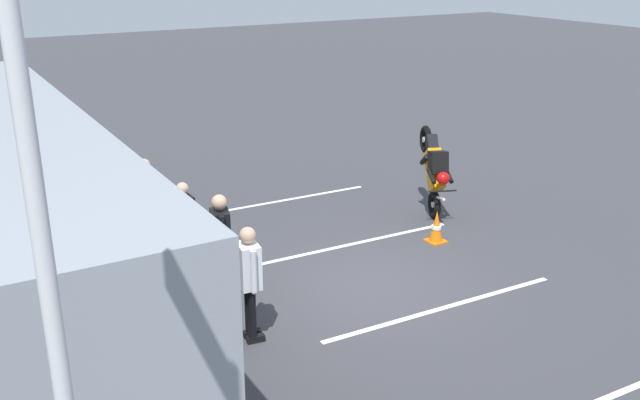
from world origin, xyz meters
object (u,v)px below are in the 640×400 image
at_px(spectator_left, 221,239).
at_px(spectator_centre, 185,220).
at_px(stunt_motorcycle, 434,168).
at_px(parked_motorcycle_silver, 148,267).
at_px(spectator_far_left, 249,274).
at_px(tour_bus, 1,235).
at_px(traffic_cone, 436,227).
at_px(spectator_right, 147,197).

height_order(spectator_left, spectator_centre, spectator_left).
bearing_deg(stunt_motorcycle, parked_motorcycle_silver, 94.71).
distance_m(spectator_far_left, parked_motorcycle_silver, 2.36).
bearing_deg(spectator_centre, tour_bus, 107.48).
distance_m(spectator_left, parked_motorcycle_silver, 1.41).
xyz_separation_m(stunt_motorcycle, traffic_cone, (-1.16, 0.83, -0.75)).
xyz_separation_m(tour_bus, traffic_cone, (-0.18, -7.52, -1.34)).
bearing_deg(traffic_cone, spectator_centre, 76.64).
relative_size(spectator_far_left, spectator_left, 0.96).
distance_m(parked_motorcycle_silver, traffic_cone, 5.46).
bearing_deg(tour_bus, spectator_far_left, -119.91).
distance_m(parked_motorcycle_silver, stunt_motorcycle, 6.30).
height_order(spectator_centre, spectator_right, spectator_right).
xyz_separation_m(spectator_far_left, stunt_motorcycle, (2.66, -5.43, 0.02)).
height_order(spectator_centre, parked_motorcycle_silver, spectator_centre).
bearing_deg(spectator_centre, spectator_right, 12.56).
bearing_deg(spectator_far_left, parked_motorcycle_silver, 20.90).
height_order(spectator_right, stunt_motorcycle, stunt_motorcycle).
height_order(spectator_left, parked_motorcycle_silver, spectator_left).
relative_size(spectator_left, traffic_cone, 2.87).
distance_m(tour_bus, spectator_centre, 3.13).
relative_size(tour_bus, spectator_centre, 6.36).
xyz_separation_m(spectator_left, traffic_cone, (0.22, -4.49, -0.78)).
height_order(spectator_right, parked_motorcycle_silver, spectator_right).
relative_size(spectator_left, spectator_right, 1.01).
xyz_separation_m(spectator_left, parked_motorcycle_silver, (0.86, 0.94, -0.60)).
bearing_deg(tour_bus, stunt_motorcycle, -83.31).
bearing_deg(spectator_left, traffic_cone, -87.18).
bearing_deg(parked_motorcycle_silver, stunt_motorcycle, -85.29).
xyz_separation_m(tour_bus, parked_motorcycle_silver, (0.47, -2.10, -1.16)).
relative_size(stunt_motorcycle, traffic_cone, 3.01).
relative_size(spectator_centre, spectator_right, 0.92).
bearing_deg(traffic_cone, spectator_left, 92.82).
bearing_deg(spectator_far_left, spectator_left, -5.24).
xyz_separation_m(parked_motorcycle_silver, stunt_motorcycle, (0.52, -6.25, 0.57)).
bearing_deg(parked_motorcycle_silver, spectator_centre, -60.96).
bearing_deg(spectator_left, parked_motorcycle_silver, 47.35).
xyz_separation_m(spectator_left, spectator_centre, (1.32, 0.12, -0.11)).
distance_m(stunt_motorcycle, traffic_cone, 1.61).
distance_m(tour_bus, stunt_motorcycle, 8.43).
xyz_separation_m(spectator_far_left, spectator_right, (3.81, 0.27, 0.04)).
height_order(spectator_far_left, parked_motorcycle_silver, spectator_far_left).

